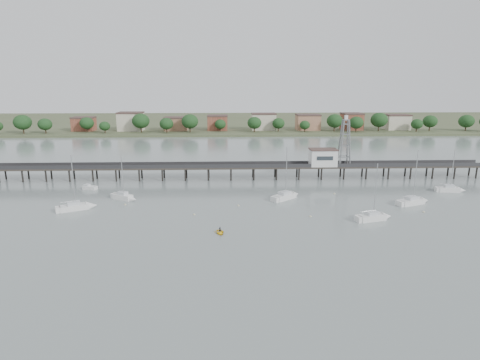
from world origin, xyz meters
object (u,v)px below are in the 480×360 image
object	(u,v)px
lattice_tower	(345,143)
sailboat_d	(416,201)
sailboat_a	(80,207)
sailboat_c	(288,196)
sailboat_b	(126,197)
white_tender	(90,188)
yellow_dinghy	(220,233)
pier	(242,167)
sailboat_f	(377,217)
sailboat_e	(453,190)

from	to	relation	value
lattice_tower	sailboat_d	world-z (taller)	lattice_tower
sailboat_d	sailboat_a	bearing A→B (deg)	160.93
sailboat_d	sailboat_c	world-z (taller)	sailboat_c
sailboat_d	sailboat_b	size ratio (longest dim) A/B	1.21
sailboat_c	white_tender	bearing A→B (deg)	128.83
sailboat_c	yellow_dinghy	xyz separation A→B (m)	(-17.32, -24.44, -0.64)
sailboat_d	sailboat_b	world-z (taller)	sailboat_d
pier	yellow_dinghy	distance (m)	46.83
sailboat_b	sailboat_f	world-z (taller)	sailboat_f
white_tender	yellow_dinghy	distance (m)	51.14
sailboat_c	sailboat_e	distance (m)	46.12
sailboat_b	sailboat_e	bearing A→B (deg)	32.20
sailboat_c	sailboat_f	xyz separation A→B (m)	(16.66, -17.52, 0.01)
sailboat_e	sailboat_a	world-z (taller)	sailboat_a
sailboat_e	sailboat_f	distance (m)	36.63
sailboat_c	sailboat_f	distance (m)	24.18
sailboat_d	sailboat_c	distance (m)	31.31
sailboat_f	sailboat_b	bearing A→B (deg)	147.59
pier	sailboat_a	bearing A→B (deg)	-143.21
lattice_tower	white_tender	bearing A→B (deg)	-171.65
sailboat_b	yellow_dinghy	xyz separation A→B (m)	(24.29, -24.28, -0.65)
lattice_tower	yellow_dinghy	distance (m)	60.74
sailboat_b	yellow_dinghy	world-z (taller)	sailboat_b
sailboat_b	sailboat_d	bearing A→B (deg)	24.48
white_tender	yellow_dinghy	world-z (taller)	yellow_dinghy
sailboat_d	sailboat_f	size ratio (longest dim) A/B	1.08
pier	white_tender	size ratio (longest dim) A/B	34.16
sailboat_b	sailboat_f	bearing A→B (deg)	12.54
sailboat_a	sailboat_b	distance (m)	11.64
sailboat_d	sailboat_f	distance (m)	18.15
pier	yellow_dinghy	xyz separation A→B (m)	(-6.27, -46.25, -3.79)
sailboat_d	sailboat_e	size ratio (longest dim) A/B	1.18
sailboat_d	yellow_dinghy	xyz separation A→B (m)	(-48.04, -18.40, -0.64)
lattice_tower	sailboat_f	world-z (taller)	lattice_tower
lattice_tower	white_tender	world-z (taller)	lattice_tower
sailboat_a	yellow_dinghy	distance (m)	37.17
sailboat_a	sailboat_e	bearing A→B (deg)	-19.52
sailboat_a	white_tender	distance (m)	18.91
sailboat_c	white_tender	size ratio (longest dim) A/B	3.25
sailboat_a	sailboat_f	world-z (taller)	sailboat_a
pier	white_tender	world-z (taller)	pier
pier	white_tender	bearing A→B (deg)	-165.77
pier	yellow_dinghy	size ratio (longest dim) A/B	51.60
sailboat_a	white_tender	bearing A→B (deg)	75.02
sailboat_e	sailboat_b	world-z (taller)	sailboat_e
sailboat_f	yellow_dinghy	distance (m)	34.68
white_tender	sailboat_b	bearing A→B (deg)	-19.35
yellow_dinghy	sailboat_b	bearing A→B (deg)	122.15
sailboat_d	sailboat_e	distance (m)	18.50
pier	sailboat_a	distance (m)	49.35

